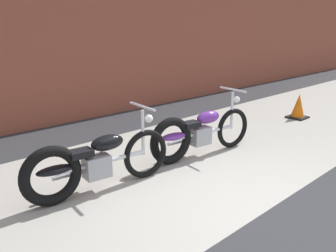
% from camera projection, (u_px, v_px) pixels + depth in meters
% --- Properties ---
extents(ground_plane, '(80.00, 80.00, 0.00)m').
position_uv_depth(ground_plane, '(258.00, 217.00, 3.84)').
color(ground_plane, '#2D2D30').
extents(sidewalk_slab, '(36.00, 3.50, 0.01)m').
position_uv_depth(sidewalk_slab, '(154.00, 170.00, 5.07)').
color(sidewalk_slab, '#9E998E').
rests_on(sidewalk_slab, ground).
extents(brick_building_wall, '(36.00, 0.50, 4.51)m').
position_uv_depth(brick_building_wall, '(38.00, 13.00, 6.85)').
color(brick_building_wall, brown).
rests_on(brick_building_wall, ground).
extents(motorcycle_black, '(2.00, 0.60, 1.03)m').
position_uv_depth(motorcycle_black, '(91.00, 163.00, 4.27)').
color(motorcycle_black, black).
rests_on(motorcycle_black, ground).
extents(motorcycle_purple, '(2.00, 0.63, 1.03)m').
position_uv_depth(motorcycle_purple, '(196.00, 133.00, 5.47)').
color(motorcycle_purple, black).
rests_on(motorcycle_purple, ground).
extents(traffic_cone, '(0.40, 0.40, 0.55)m').
position_uv_depth(traffic_cone, '(298.00, 107.00, 7.83)').
color(traffic_cone, orange).
rests_on(traffic_cone, ground).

